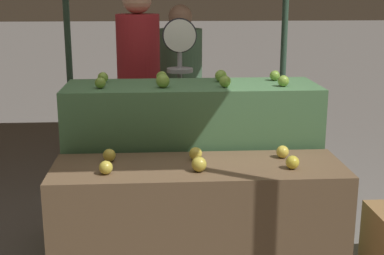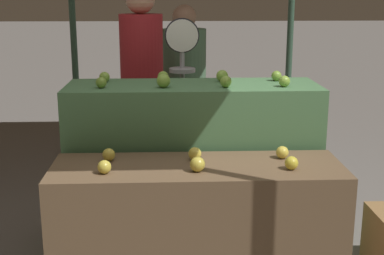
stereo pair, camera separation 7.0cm
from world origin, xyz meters
TOP-DOWN VIEW (x-y plane):
  - display_counter_front at (0.00, 0.00)m, footprint 1.69×0.55m
  - display_counter_back at (0.00, 0.60)m, footprint 1.69×0.55m
  - apple_front_0 at (-0.52, -0.12)m, footprint 0.08×0.08m
  - apple_front_1 at (-0.01, -0.11)m, footprint 0.09×0.09m
  - apple_front_2 at (0.52, -0.10)m, footprint 0.08×0.08m
  - apple_front_3 at (-0.52, 0.11)m, footprint 0.08×0.08m
  - apple_front_4 at (-0.01, 0.10)m, footprint 0.08×0.08m
  - apple_front_5 at (0.52, 0.11)m, footprint 0.08×0.08m
  - apple_back_0 at (-0.60, 0.49)m, footprint 0.07×0.07m
  - apple_back_1 at (-0.20, 0.49)m, footprint 0.09×0.09m
  - apple_back_2 at (0.21, 0.48)m, footprint 0.08×0.08m
  - apple_back_3 at (0.59, 0.48)m, footprint 0.07×0.07m
  - apple_back_4 at (-0.60, 0.71)m, footprint 0.07×0.07m
  - apple_back_5 at (-0.20, 0.71)m, footprint 0.07×0.07m
  - apple_back_6 at (0.21, 0.70)m, footprint 0.08×0.08m
  - apple_back_7 at (0.59, 0.72)m, footprint 0.07×0.07m
  - produce_scale at (-0.06, 1.15)m, footprint 0.26×0.20m
  - person_vendor_at_scale at (-0.38, 1.48)m, footprint 0.42×0.42m
  - person_customer_left at (-0.01, 1.97)m, footprint 0.53×0.53m

SIDE VIEW (x-z plane):
  - display_counter_front at x=0.00m, z-range 0.00..0.77m
  - display_counter_back at x=0.00m, z-range 0.00..1.14m
  - apple_front_3 at x=-0.52m, z-range 0.77..0.85m
  - apple_front_5 at x=0.52m, z-range 0.77..0.85m
  - apple_front_0 at x=-0.52m, z-range 0.77..0.85m
  - apple_front_2 at x=0.52m, z-range 0.77..0.85m
  - apple_front_4 at x=-0.01m, z-range 0.77..0.85m
  - apple_front_1 at x=-0.01m, z-range 0.77..0.86m
  - person_customer_left at x=-0.01m, z-range 0.12..1.75m
  - person_vendor_at_scale at x=-0.38m, z-range 0.15..1.96m
  - produce_scale at x=-0.06m, z-range 0.34..1.90m
  - apple_back_7 at x=0.59m, z-range 1.14..1.22m
  - apple_back_0 at x=-0.60m, z-range 1.14..1.22m
  - apple_back_4 at x=-0.60m, z-range 1.14..1.22m
  - apple_back_3 at x=0.59m, z-range 1.14..1.22m
  - apple_back_5 at x=-0.20m, z-range 1.14..1.22m
  - apple_back_2 at x=0.21m, z-range 1.14..1.22m
  - apple_back_6 at x=0.21m, z-range 1.14..1.23m
  - apple_back_1 at x=-0.20m, z-range 1.14..1.23m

